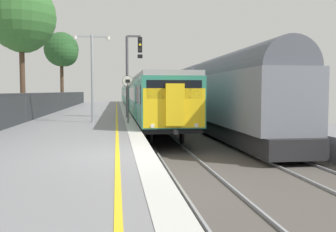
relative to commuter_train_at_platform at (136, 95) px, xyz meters
name	(u,v)px	position (x,y,z in m)	size (l,w,h in m)	color
ground	(224,174)	(0.54, -36.93, -1.88)	(17.40, 110.00, 1.21)	gray
commuter_train_at_platform	(136,95)	(0.00, 0.00, 0.00)	(2.83, 63.14, 3.81)	#2D846B
freight_train_adjacent_track	(186,93)	(4.00, -12.51, 0.36)	(2.60, 44.29, 4.79)	#232326
signal_gantry	(131,67)	(-1.49, -22.32, 2.09)	(1.10, 0.24, 5.39)	#47474C
speed_limit_sign	(128,93)	(-1.85, -26.74, 0.39)	(0.59, 0.08, 2.59)	#59595B
platform_lamp_mid	(92,70)	(-3.78, -25.84, 1.66)	(2.00, 0.20, 4.87)	#93999E
background_tree_left	(22,20)	(-8.30, -22.37, 4.95)	(4.31, 4.31, 8.57)	#473323
background_tree_centre	(62,51)	(-8.16, -5.55, 4.81)	(3.67, 3.81, 8.08)	#473323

